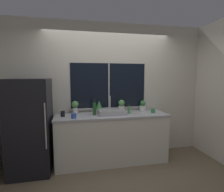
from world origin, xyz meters
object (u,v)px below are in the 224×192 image
bottle_tall (94,108)px  soap_bottle (129,110)px  potted_plant_far_right (143,106)px  mug_black (63,114)px  refrigerator (31,126)px  potted_plant_far_left (75,106)px  potted_plant_center_left (99,106)px  mug_blue (74,116)px  sink (112,112)px  potted_plant_center_right (121,106)px  mug_green (153,111)px

bottle_tall → soap_bottle: bearing=0.8°
potted_plant_far_right → mug_black: bearing=-173.0°
mug_black → refrigerator: bearing=-175.3°
potted_plant_far_left → bottle_tall: size_ratio=0.81×
potted_plant_center_left → soap_bottle: 0.59m
potted_plant_far_left → mug_blue: (-0.03, -0.37, -0.10)m
potted_plant_center_left → sink: bearing=-42.8°
potted_plant_far_left → mug_blue: size_ratio=2.83×
mug_black → sink: bearing=-0.3°
potted_plant_far_left → potted_plant_center_left: 0.46m
potted_plant_center_right → soap_bottle: size_ratio=1.38×
potted_plant_center_left → mug_black: size_ratio=2.35×
sink → potted_plant_center_left: (-0.21, 0.20, 0.09)m
mug_blue → mug_black: (-0.19, 0.18, 0.01)m
potted_plant_center_right → mug_black: bearing=-170.2°
potted_plant_center_left → mug_black: potted_plant_center_left is taller
potted_plant_center_left → mug_green: (1.03, -0.24, -0.09)m
potted_plant_center_right → sink: bearing=-140.5°
soap_bottle → mug_green: 0.48m
sink → potted_plant_center_left: bearing=137.2°
mug_blue → potted_plant_center_right: bearing=21.5°
potted_plant_center_left → mug_green: bearing=-12.8°
potted_plant_center_left → mug_blue: potted_plant_center_left is taller
potted_plant_far_left → potted_plant_center_left: potted_plant_far_left is taller
mug_green → bottle_tall: bearing=178.3°
sink → refrigerator: bearing=-178.4°
bottle_tall → mug_black: bottle_tall is taller
potted_plant_center_left → mug_blue: (-0.49, -0.37, -0.09)m
potted_plant_far_left → potted_plant_center_right: potted_plant_far_left is taller
soap_bottle → bottle_tall: (-0.67, -0.01, 0.05)m
potted_plant_far_left → mug_green: 1.52m
sink → mug_green: size_ratio=5.79×
sink → potted_plant_far_right: 0.73m
sink → mug_green: (0.82, -0.04, -0.00)m
potted_plant_far_left → bottle_tall: bearing=-29.9°
mug_black → potted_plant_far_left: bearing=41.9°
bottle_tall → mug_black: (-0.57, 0.01, -0.08)m
mug_blue → mug_green: bearing=5.1°
potted_plant_center_right → bottle_tall: size_ratio=0.80×
soap_bottle → bottle_tall: bearing=-179.2°
sink → soap_bottle: 0.34m
refrigerator → sink: bearing=1.6°
mug_green → potted_plant_far_right: bearing=117.2°
potted_plant_far_right → mug_green: size_ratio=2.50×
bottle_tall → potted_plant_center_right: bearing=19.4°
potted_plant_far_left → potted_plant_center_left: bearing=-0.0°
sink → mug_green: sink is taller
soap_bottle → mug_blue: soap_bottle is taller
potted_plant_center_right → mug_green: bearing=-22.1°
potted_plant_center_right → mug_blue: potted_plant_center_right is taller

